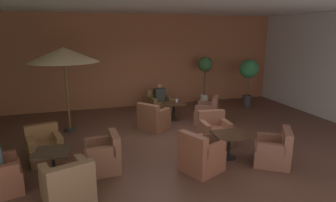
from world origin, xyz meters
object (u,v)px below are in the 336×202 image
Objects in this scene: armchair_mid_center_north at (274,151)px; armchair_mid_center_south at (201,157)px; cafe_table_front_right at (53,158)px; patron_by_window at (160,94)px; cafe_table_front_left at (174,107)px; armchair_front_right_north at (104,157)px; potted_tree_mid_left at (205,71)px; armchair_front_left_east at (154,119)px; armchair_front_left_north at (159,104)px; armchair_front_left_south at (208,113)px; cafe_table_mid_center at (229,139)px; patio_umbrella_tall_red at (64,55)px; iced_drink_cup at (177,100)px; armchair_mid_center_east at (214,131)px; armchair_front_right_east at (45,148)px; potted_tree_left_corner at (249,72)px; armchair_front_right_west at (68,185)px.

armchair_mid_center_south is (-1.75, 0.15, 0.04)m from armchair_mid_center_north.
patron_by_window is (3.38, 4.16, 0.24)m from cafe_table_front_right.
cafe_table_front_left is 3.98m from armchair_mid_center_north.
armchair_front_right_north is at bearing -130.51° from cafe_table_front_left.
armchair_mid_center_north is 0.55× the size of potted_tree_mid_left.
patron_by_window is at bearing 69.36° from armchair_front_left_east.
armchair_front_left_south is (1.20, -1.76, 0.03)m from armchair_front_left_north.
armchair_mid_center_south is (-0.91, -0.42, -0.14)m from cafe_table_mid_center.
patio_umbrella_tall_red is 22.99× the size of iced_drink_cup.
patio_umbrella_tall_red is 3.88m from iced_drink_cup.
armchair_mid_center_north is at bearing -96.63° from potted_tree_mid_left.
cafe_table_front_left is 3.69m from armchair_mid_center_south.
armchair_mid_center_north is (0.84, -0.56, -0.18)m from cafe_table_mid_center.
armchair_front_left_south is 1.17× the size of armchair_mid_center_east.
armchair_mid_center_north is 5.10m from patron_by_window.
patron_by_window is (3.17, 1.22, -1.60)m from patio_umbrella_tall_red.
cafe_table_front_right is 4.11m from armchair_mid_center_east.
cafe_table_front_left is 1.14m from patron_by_window.
patron_by_window is (3.66, 3.18, 0.39)m from armchair_front_right_east.
armchair_front_right_east is at bearing 154.56° from armchair_mid_center_south.
cafe_table_front_left is at bearing -147.05° from iced_drink_cup.
potted_tree_left_corner is at bearing 14.24° from iced_drink_cup.
armchair_mid_center_east is at bearing 25.87° from armchair_front_right_west.
potted_tree_left_corner is at bearing 46.45° from armchair_mid_center_east.
patio_umbrella_tall_red is (0.21, 2.94, 1.85)m from cafe_table_front_right.
cafe_table_front_left is 1.18m from armchair_front_left_north.
patio_umbrella_tall_red is at bearing 85.99° from cafe_table_front_right.
potted_tree_left_corner is at bearing 22.40° from armchair_front_right_east.
cafe_table_mid_center is (0.56, -4.38, 0.18)m from armchair_front_left_north.
cafe_table_front_left is at bearing -79.56° from patron_by_window.
armchair_mid_center_east is (3.70, 1.80, -0.01)m from armchair_front_right_west.
patio_umbrella_tall_red is at bearing 105.59° from armchair_front_right_north.
cafe_table_front_left is 1.17m from armchair_front_left_south.
armchair_front_left_south is 1.30× the size of cafe_table_mid_center.
cafe_table_front_right is 4.82m from armchair_mid_center_north.
patron_by_window is (2.37, 4.11, 0.38)m from armchair_front_right_north.
armchair_front_left_south is at bearing 71.12° from armchair_mid_center_east.
armchair_front_right_east is 8.63× the size of iced_drink_cup.
armchair_front_right_west is at bearing -167.62° from cafe_table_mid_center.
potted_tree_left_corner is 2.85× the size of patron_by_window.
armchair_front_right_east is at bearing 107.04° from armchair_front_right_west.
armchair_mid_center_south is (2.00, -0.64, 0.02)m from armchair_front_right_north.
armchair_front_right_west is at bearing -141.28° from armchair_front_left_south.
potted_tree_left_corner reaches higher than cafe_table_mid_center.
armchair_front_left_north is 0.48× the size of potted_tree_left_corner.
armchair_front_left_south reaches higher than armchair_front_left_north.
armchair_front_left_south reaches higher than cafe_table_mid_center.
cafe_table_front_left is at bearing -139.81° from potted_tree_mid_left.
iced_drink_cup is at bearing 141.05° from armchair_front_left_south.
cafe_table_front_left is at bearing 49.49° from armchair_front_right_north.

